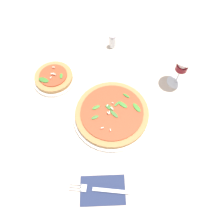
# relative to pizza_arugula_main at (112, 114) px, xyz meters

# --- Properties ---
(ground_plane) EXTENTS (6.00, 6.00, 0.00)m
(ground_plane) POSITION_rel_pizza_arugula_main_xyz_m (0.03, -0.03, -0.02)
(ground_plane) COLOR beige
(pizza_arugula_main) EXTENTS (0.31, 0.31, 0.05)m
(pizza_arugula_main) POSITION_rel_pizza_arugula_main_xyz_m (0.00, 0.00, 0.00)
(pizza_arugula_main) COLOR white
(pizza_arugula_main) RESTS_ON ground_plane
(pizza_personal_side) EXTENTS (0.18, 0.18, 0.05)m
(pizza_personal_side) POSITION_rel_pizza_arugula_main_xyz_m (0.27, -0.14, -0.00)
(pizza_personal_side) COLOR white
(pizza_personal_side) RESTS_ON ground_plane
(wine_glass) EXTENTS (0.09, 0.09, 0.15)m
(wine_glass) POSITION_rel_pizza_arugula_main_xyz_m (-0.25, -0.20, 0.09)
(wine_glass) COLOR white
(wine_glass) RESTS_ON ground_plane
(napkin) EXTENTS (0.16, 0.12, 0.01)m
(napkin) POSITION_rel_pizza_arugula_main_xyz_m (-0.00, 0.29, -0.01)
(napkin) COLOR navy
(napkin) RESTS_ON ground_plane
(fork) EXTENTS (0.21, 0.02, 0.00)m
(fork) POSITION_rel_pizza_arugula_main_xyz_m (0.00, 0.29, -0.01)
(fork) COLOR silver
(fork) RESTS_ON ground_plane
(side_plate_white) EXTENTS (0.16, 0.16, 0.02)m
(side_plate_white) POSITION_rel_pizza_arugula_main_xyz_m (0.26, 0.26, -0.01)
(side_plate_white) COLOR white
(side_plate_white) RESTS_ON ground_plane
(shaker_pepper) EXTENTS (0.03, 0.03, 0.07)m
(shaker_pepper) POSITION_rel_pizza_arugula_main_xyz_m (0.04, -0.37, 0.02)
(shaker_pepper) COLOR silver
(shaker_pepper) RESTS_ON ground_plane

